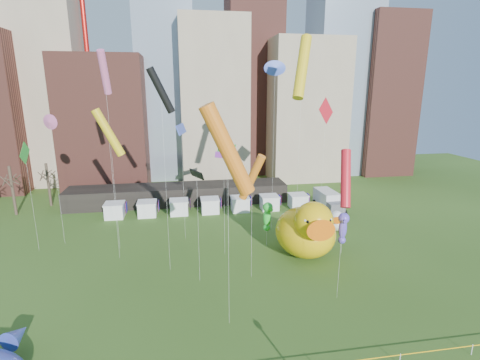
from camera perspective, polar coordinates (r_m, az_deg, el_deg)
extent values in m
cube|color=gray|center=(86.49, -28.19, 13.44)|extent=(14.00, 12.00, 42.00)
cube|color=brown|center=(77.95, -20.43, 8.39)|extent=(16.00, 14.00, 26.00)
cube|color=#8C9EB2|center=(84.65, -11.82, 19.21)|extent=(12.00, 12.00, 55.00)
cube|color=gray|center=(80.63, -4.27, 12.24)|extent=(14.00, 14.00, 34.00)
cube|color=brown|center=(89.11, 2.12, 23.43)|extent=(12.00, 12.00, 68.00)
cube|color=gray|center=(83.00, 10.03, 10.74)|extent=(16.00, 14.00, 30.00)
cube|color=#8C9EB2|center=(90.40, 15.67, 16.43)|extent=(14.00, 12.00, 48.00)
cube|color=brown|center=(93.16, 21.66, 12.19)|extent=(12.00, 12.00, 36.00)
cylinder|color=red|center=(92.40, 13.24, 25.28)|extent=(1.00, 1.00, 76.00)
cube|color=black|center=(64.85, -9.62, -2.23)|extent=(38.00, 6.00, 3.20)
cube|color=white|center=(60.23, -19.18, -4.63)|extent=(2.80, 2.80, 2.20)
cube|color=red|center=(59.78, -17.52, -4.13)|extent=(0.08, 1.40, 1.60)
cube|color=white|center=(59.54, -14.43, -4.49)|extent=(2.80, 2.80, 2.20)
cube|color=red|center=(59.24, -12.72, -3.97)|extent=(0.08, 1.40, 1.60)
cube|color=white|center=(59.27, -9.60, -4.31)|extent=(2.80, 2.80, 2.20)
cube|color=red|center=(59.12, -7.87, -3.78)|extent=(0.08, 1.40, 1.60)
cube|color=white|center=(59.42, -4.77, -4.11)|extent=(2.80, 2.80, 2.20)
cube|color=red|center=(59.42, -3.04, -3.57)|extent=(0.08, 1.40, 1.60)
cube|color=white|center=(59.98, 0.01, -3.88)|extent=(2.80, 2.80, 2.20)
cube|color=red|center=(60.14, 1.70, -3.34)|extent=(0.08, 1.40, 1.60)
cube|color=white|center=(60.96, 4.66, -3.63)|extent=(2.80, 2.80, 2.20)
cube|color=red|center=(61.25, 6.31, -3.09)|extent=(0.08, 1.40, 1.60)
cube|color=white|center=(62.32, 9.14, -3.37)|extent=(2.80, 2.80, 2.20)
cube|color=red|center=(62.75, 10.72, -2.83)|extent=(0.08, 1.40, 1.60)
cylinder|color=#382B21|center=(67.77, -32.26, -1.45)|extent=(0.44, 0.44, 8.00)
cylinder|color=#382B21|center=(70.01, -28.00, -0.68)|extent=(0.44, 0.44, 7.50)
cylinder|color=white|center=(31.87, 23.95, -24.44)|extent=(0.06, 0.06, 0.90)
cylinder|color=white|center=(35.15, 32.80, -21.61)|extent=(0.06, 0.06, 0.90)
ellipsoid|color=#E6B60B|center=(44.74, 10.27, -8.07)|extent=(7.31, 8.52, 5.88)
ellipsoid|color=#E6B60B|center=(47.67, 9.04, -6.80)|extent=(1.98, 1.56, 2.38)
sphere|color=#E6B60B|center=(41.58, 11.54, -6.39)|extent=(4.52, 4.52, 4.42)
cone|color=orange|center=(39.99, 12.43, -7.52)|extent=(2.48, 2.04, 2.43)
sphere|color=white|center=(39.91, 10.51, -6.33)|extent=(0.80, 0.80, 0.80)
sphere|color=white|center=(40.73, 13.77, -6.08)|extent=(0.80, 0.80, 0.80)
sphere|color=black|center=(39.58, 10.68, -6.51)|extent=(0.40, 0.40, 0.40)
sphere|color=black|center=(40.40, 13.97, -6.26)|extent=(0.40, 0.40, 0.40)
ellipsoid|color=white|center=(53.82, 14.89, -6.36)|extent=(4.10, 4.42, 2.53)
ellipsoid|color=white|center=(55.15, 14.78, -5.92)|extent=(1.01, 0.90, 1.02)
sphere|color=white|center=(52.41, 15.04, -5.74)|extent=(2.44, 2.44, 1.90)
cone|color=orange|center=(51.68, 15.10, -6.11)|extent=(1.28, 1.16, 1.05)
sphere|color=white|center=(51.79, 14.52, -5.65)|extent=(0.34, 0.34, 0.34)
sphere|color=white|center=(51.89, 15.68, -5.70)|extent=(0.34, 0.34, 0.34)
sphere|color=black|center=(51.64, 14.53, -5.72)|extent=(0.17, 0.17, 0.17)
sphere|color=black|center=(51.73, 15.69, -5.76)|extent=(0.17, 0.17, 0.17)
cylinder|color=silver|center=(47.07, 4.26, -8.06)|extent=(0.03, 0.03, 3.85)
ellipsoid|color=green|center=(46.38, 4.30, -5.85)|extent=(1.16, 1.03, 2.53)
sphere|color=green|center=(45.79, 4.38, -4.33)|extent=(1.56, 1.56, 1.29)
cone|color=green|center=(45.28, 4.55, -4.63)|extent=(0.63, 0.89, 0.45)
sphere|color=green|center=(46.94, 4.26, -7.50)|extent=(0.90, 0.90, 0.90)
cylinder|color=silver|center=(46.61, 15.79, -9.25)|extent=(0.03, 0.03, 3.22)
ellipsoid|color=#5844CE|center=(46.00, 15.92, -7.41)|extent=(1.19, 1.05, 2.62)
sphere|color=#5844CE|center=(45.39, 16.12, -5.82)|extent=(1.61, 1.61, 1.34)
cone|color=#5844CE|center=(44.91, 16.44, -6.15)|extent=(0.65, 0.92, 0.47)
sphere|color=#5844CE|center=(46.61, 15.77, -9.11)|extent=(0.94, 0.94, 0.94)
cone|color=#3C348D|center=(34.52, -31.67, -20.05)|extent=(2.10, 2.24, 1.61)
cube|color=silver|center=(62.91, 13.49, -2.85)|extent=(2.85, 5.58, 2.74)
cube|color=#595960|center=(60.08, 14.86, -4.30)|extent=(2.60, 2.07, 1.75)
cylinder|color=black|center=(61.01, 13.03, -4.55)|extent=(0.31, 1.00, 0.99)
cylinder|color=black|center=(62.18, 15.33, -4.33)|extent=(0.31, 1.00, 0.99)
cylinder|color=black|center=(64.23, 11.66, -3.52)|extent=(0.31, 1.00, 0.99)
cylinder|color=black|center=(65.34, 13.87, -3.34)|extent=(0.31, 1.00, 0.99)
cylinder|color=silver|center=(51.77, 12.91, 1.24)|extent=(0.02, 0.02, 16.87)
cube|color=red|center=(50.60, 13.44, 10.59)|extent=(2.93, 2.17, 3.61)
cylinder|color=silver|center=(50.82, -26.88, -0.78)|extent=(0.02, 0.02, 15.87)
cone|color=pink|center=(49.58, -27.91, 8.12)|extent=(1.58, 1.35, 1.85)
cylinder|color=silver|center=(37.48, -6.61, -7.73)|extent=(0.02, 0.02, 11.59)
cube|color=black|center=(35.72, -6.87, 0.93)|extent=(1.39, 2.40, 0.77)
cylinder|color=silver|center=(50.61, -29.98, -3.24)|extent=(0.02, 0.02, 12.44)
cube|color=green|center=(49.31, -30.87, 3.68)|extent=(0.17, 2.66, 2.66)
cylinder|color=silver|center=(44.15, -19.23, -2.67)|extent=(0.02, 0.02, 15.03)
cylinder|color=yellow|center=(42.68, -20.05, 7.04)|extent=(3.31, 1.33, 5.47)
cylinder|color=silver|center=(49.26, 5.26, 4.13)|extent=(0.02, 0.02, 22.32)
cone|color=blue|center=(48.57, 5.57, 17.20)|extent=(1.92, 0.28, 1.92)
cylinder|color=silver|center=(29.92, -1.82, -9.76)|extent=(0.02, 0.02, 15.18)
cylinder|color=orange|center=(27.72, -1.95, 4.73)|extent=(4.39, 1.50, 7.37)
cylinder|color=silver|center=(43.16, -2.50, -4.14)|extent=(0.02, 0.02, 12.32)
cube|color=purple|center=(41.63, -2.59, 3.93)|extent=(2.04, 1.60, 0.70)
cylinder|color=silver|center=(35.37, 15.68, -9.22)|extent=(0.02, 0.02, 11.98)
cylinder|color=red|center=(33.50, 16.36, 0.24)|extent=(1.77, 3.14, 5.13)
cylinder|color=silver|center=(45.96, -19.47, 2.14)|extent=(0.02, 0.02, 21.53)
cylinder|color=pink|center=(45.11, -20.64, 15.63)|extent=(0.91, 2.92, 4.93)
cylinder|color=silver|center=(38.97, -11.64, -0.88)|extent=(0.02, 0.02, 19.58)
cylinder|color=black|center=(37.68, -12.40, 13.65)|extent=(2.82, 1.41, 4.62)
cylinder|color=silver|center=(54.76, -2.08, -0.83)|extent=(0.02, 0.02, 11.06)
cube|color=green|center=(53.59, -2.13, 4.90)|extent=(3.09, 2.40, 1.05)
cylinder|color=silver|center=(41.47, 9.17, 1.85)|extent=(0.02, 0.02, 21.98)
cylinder|color=yellow|center=(40.59, 9.80, 17.18)|extent=(3.12, 4.06, 6.89)
cylinder|color=silver|center=(47.79, -8.94, -0.91)|extent=(0.02, 0.02, 14.82)
cube|color=blue|center=(46.43, -9.29, 7.95)|extent=(1.39, 4.08, 1.23)
cylinder|color=silver|center=(37.97, 1.85, -7.74)|extent=(0.02, 0.02, 11.09)
cylinder|color=orange|center=(36.27, 1.92, 0.42)|extent=(2.83, 2.38, 4.92)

